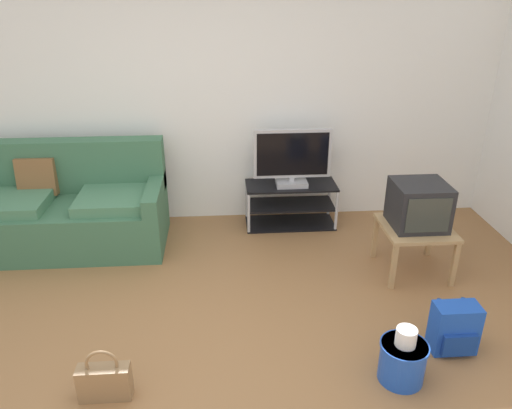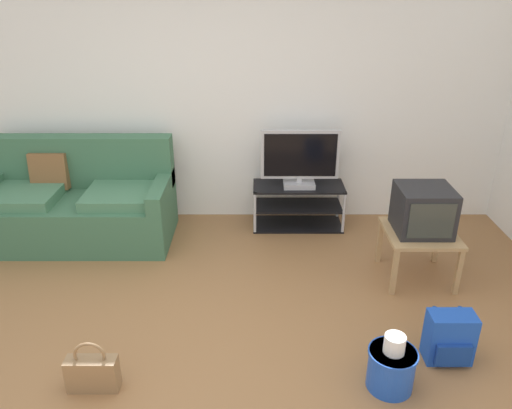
# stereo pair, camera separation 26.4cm
# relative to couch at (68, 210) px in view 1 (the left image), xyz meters

# --- Properties ---
(ground_plane) EXTENTS (9.00, 9.80, 0.02)m
(ground_plane) POSITION_rel_couch_xyz_m (1.29, -1.89, -0.37)
(ground_plane) COLOR olive
(wall_back) EXTENTS (9.00, 0.10, 2.70)m
(wall_back) POSITION_rel_couch_xyz_m (1.29, 0.56, 0.99)
(wall_back) COLOR white
(wall_back) RESTS_ON ground_plane
(couch) EXTENTS (1.81, 0.85, 0.97)m
(couch) POSITION_rel_couch_xyz_m (0.00, 0.00, 0.00)
(couch) COLOR #3D6B4C
(couch) RESTS_ON ground_plane
(tv_stand) EXTENTS (0.93, 0.40, 0.45)m
(tv_stand) POSITION_rel_couch_xyz_m (2.18, 0.25, -0.13)
(tv_stand) COLOR black
(tv_stand) RESTS_ON ground_plane
(flat_tv) EXTENTS (0.77, 0.22, 0.58)m
(flat_tv) POSITION_rel_couch_xyz_m (2.18, 0.23, 0.39)
(flat_tv) COLOR #B2B2B7
(flat_tv) RESTS_ON tv_stand
(side_table) EXTENTS (0.58, 0.58, 0.44)m
(side_table) POSITION_rel_couch_xyz_m (3.12, -0.74, 0.03)
(side_table) COLOR tan
(side_table) RESTS_ON ground_plane
(crt_tv) EXTENTS (0.44, 0.43, 0.38)m
(crt_tv) POSITION_rel_couch_xyz_m (3.12, -0.72, 0.28)
(crt_tv) COLOR #232326
(crt_tv) RESTS_ON side_table
(backpack) EXTENTS (0.31, 0.24, 0.36)m
(backpack) POSITION_rel_couch_xyz_m (3.04, -1.77, -0.18)
(backpack) COLOR blue
(backpack) RESTS_ON ground_plane
(handbag) EXTENTS (0.32, 0.11, 0.36)m
(handbag) POSITION_rel_couch_xyz_m (0.73, -2.03, -0.23)
(handbag) COLOR olive
(handbag) RESTS_ON ground_plane
(cleaning_bucket) EXTENTS (0.31, 0.31, 0.39)m
(cleaning_bucket) POSITION_rel_couch_xyz_m (2.59, -2.01, -0.19)
(cleaning_bucket) COLOR blue
(cleaning_bucket) RESTS_ON ground_plane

